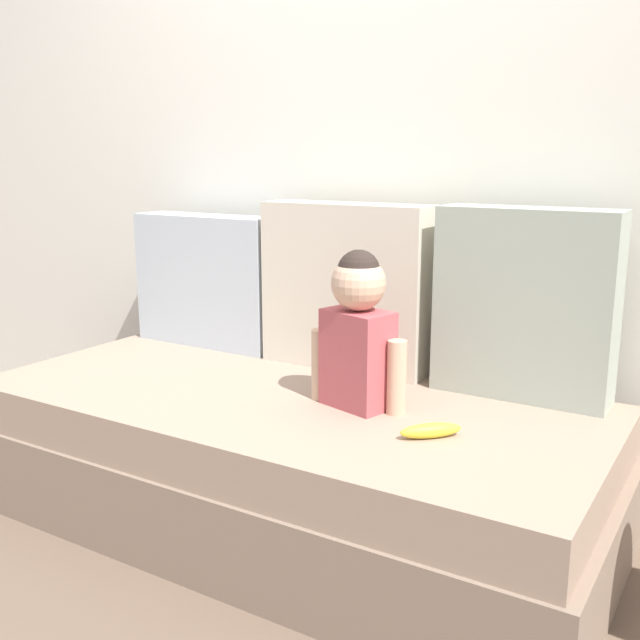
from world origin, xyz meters
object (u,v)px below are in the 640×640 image
throw_pillow_center (346,287)px  banana (431,430)px  toddler (358,328)px  couch (288,459)px  throw_pillow_left (208,280)px  throw_pillow_right (525,304)px

throw_pillow_center → banana: bearing=-41.8°
toddler → couch: bearing=-175.4°
couch → throw_pillow_center: size_ratio=3.31×
throw_pillow_left → throw_pillow_center: size_ratio=0.99×
couch → throw_pillow_left: size_ratio=3.33×
throw_pillow_right → banana: throw_pillow_right is taller
throw_pillow_center → toddler: throw_pillow_center is taller
banana → throw_pillow_right: bearing=78.5°
banana → throw_pillow_left: bearing=157.7°
toddler → banana: toddler is taller
couch → banana: (0.52, -0.10, 0.24)m
throw_pillow_left → throw_pillow_right: size_ratio=1.04×
throw_pillow_left → throw_pillow_right: bearing=0.0°
throw_pillow_left → toddler: (0.85, -0.35, -0.02)m
throw_pillow_center → banana: throw_pillow_center is taller
throw_pillow_left → toddler: 0.92m
throw_pillow_right → toddler: 0.52m
couch → banana: size_ratio=11.68×
toddler → banana: 0.38m
toddler → throw_pillow_left: bearing=157.9°
throw_pillow_left → banana: 1.25m
couch → throw_pillow_left: throw_pillow_left is taller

